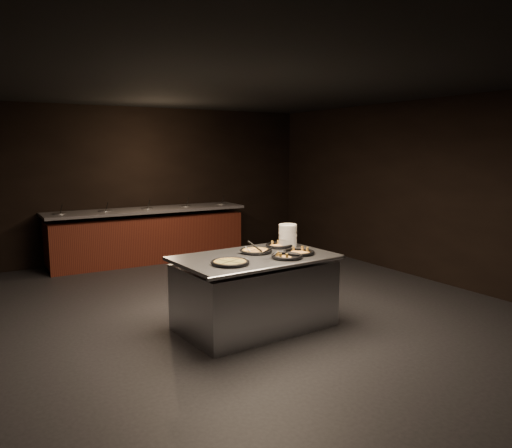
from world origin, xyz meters
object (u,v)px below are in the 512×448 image
object	(u,v)px
pan_cheese_whole	(256,251)
serving_counter	(255,293)
plate_stack	(288,235)
pan_veggie_whole	(230,262)

from	to	relation	value
pan_cheese_whole	serving_counter	bearing A→B (deg)	-124.98
serving_counter	plate_stack	xyz separation A→B (m)	(0.68, 0.31, 0.59)
plate_stack	pan_veggie_whole	world-z (taller)	plate_stack
serving_counter	pan_cheese_whole	bearing A→B (deg)	50.85
plate_stack	pan_veggie_whole	xyz separation A→B (m)	(-1.12, -0.55, -0.12)
serving_counter	plate_stack	world-z (taller)	plate_stack
serving_counter	plate_stack	distance (m)	0.95
pan_veggie_whole	serving_counter	bearing A→B (deg)	27.62
serving_counter	pan_veggie_whole	world-z (taller)	pan_veggie_whole
pan_veggie_whole	pan_cheese_whole	size ratio (longest dim) A/B	1.07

